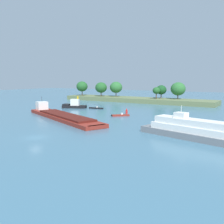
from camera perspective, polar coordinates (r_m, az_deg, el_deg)
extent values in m
plane|color=teal|center=(53.67, -16.91, -5.54)|extent=(400.00, 400.00, 0.00)
cube|color=#66754C|center=(130.60, 5.25, 2.77)|extent=(80.21, 14.50, 2.15)
cylinder|color=#513823|center=(147.96, -6.75, 4.24)|extent=(0.44, 0.44, 2.63)
ellipsoid|color=#235B28|center=(147.79, -6.77, 5.74)|extent=(6.44, 6.44, 5.80)
cylinder|color=#513823|center=(139.74, -2.47, 4.02)|extent=(0.44, 0.44, 2.27)
ellipsoid|color=#235B28|center=(139.57, -2.48, 5.53)|extent=(6.40, 6.40, 5.76)
cylinder|color=#513823|center=(138.61, 0.92, 4.00)|extent=(0.44, 0.44, 2.28)
ellipsoid|color=#2D6B33|center=(138.42, 0.92, 5.58)|extent=(6.75, 6.75, 6.07)
cylinder|color=#513823|center=(124.02, 9.94, 3.53)|extent=(0.44, 0.44, 2.55)
ellipsoid|color=#235B28|center=(123.87, 9.97, 4.78)|extent=(3.61, 3.61, 3.25)
cylinder|color=#513823|center=(127.93, 11.00, 3.53)|extent=(0.44, 0.44, 2.13)
ellipsoid|color=#194C23|center=(127.75, 11.04, 4.92)|extent=(5.12, 5.12, 4.61)
cylinder|color=#513823|center=(124.90, 14.61, 3.31)|extent=(0.44, 0.44, 2.06)
ellipsoid|color=#2D6B33|center=(124.69, 14.67, 5.06)|extent=(6.97, 6.97, 6.28)
cube|color=maroon|center=(80.70, 1.92, -0.74)|extent=(4.96, 5.21, 0.47)
cube|color=white|center=(80.76, 2.20, -0.39)|extent=(0.91, 0.90, 0.50)
cube|color=black|center=(79.88, -0.12, -0.79)|extent=(0.43, 0.42, 0.56)
cube|color=black|center=(103.92, -8.45, 1.19)|extent=(10.20, 7.65, 1.01)
cube|color=black|center=(104.68, -10.24, 1.64)|extent=(3.90, 4.20, 0.60)
cube|color=white|center=(103.66, -8.31, 2.18)|extent=(4.08, 3.67, 2.60)
cylinder|color=gold|center=(103.24, -7.72, 3.23)|extent=(0.70, 0.70, 1.20)
cylinder|color=black|center=(105.17, -11.04, 1.26)|extent=(0.59, 0.76, 0.70)
cube|color=black|center=(100.24, -3.59, 0.88)|extent=(5.88, 2.10, 0.50)
cube|color=white|center=(99.99, -3.37, 1.16)|extent=(0.59, 0.65, 0.50)
cube|color=black|center=(101.61, -5.12, 0.97)|extent=(0.33, 0.36, 0.56)
cube|color=maroon|center=(76.50, -11.06, -1.13)|extent=(38.90, 21.13, 1.00)
cube|color=#4F1812|center=(75.04, -10.61, -0.71)|extent=(27.60, 15.67, 0.50)
cube|color=white|center=(92.47, -15.51, 1.40)|extent=(4.31, 4.47, 2.80)
cylinder|color=#333338|center=(92.27, -15.56, 2.82)|extent=(0.12, 0.12, 1.80)
cube|color=maroon|center=(59.55, -3.46, -3.41)|extent=(2.68, 4.76, 0.90)
cube|color=slate|center=(52.69, 17.89, -5.08)|extent=(23.61, 9.82, 1.33)
cube|color=white|center=(52.43, 17.95, -3.68)|extent=(18.49, 7.97, 1.30)
cube|color=white|center=(52.38, 17.62, -2.23)|extent=(16.11, 6.90, 1.30)
cube|color=white|center=(53.41, 15.31, -0.66)|extent=(2.81, 2.54, 1.10)
cylinder|color=silver|center=(53.25, 15.36, 0.67)|extent=(0.10, 0.10, 1.40)
cylinder|color=red|center=(86.27, 3.30, 0.04)|extent=(0.70, 0.70, 1.20)
cone|color=red|center=(86.15, 3.31, 0.66)|extent=(0.49, 0.49, 0.70)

